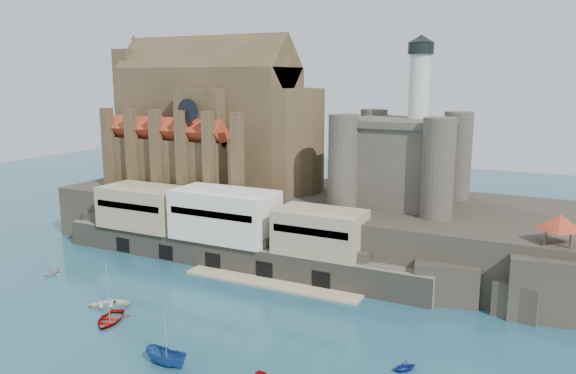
# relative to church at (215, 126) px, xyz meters

# --- Properties ---
(ground) EXTENTS (300.00, 300.00, 0.00)m
(ground) POSITION_rel_church_xyz_m (24.13, -41.85, -22.13)
(ground) COLOR #1B4859
(ground) RESTS_ON ground
(promontory) EXTENTS (100.00, 36.00, 10.00)m
(promontory) POSITION_rel_church_xyz_m (23.94, -2.48, -17.20)
(promontory) COLOR black
(promontory) RESTS_ON ground
(quay) EXTENTS (70.00, 12.00, 13.05)m
(quay) POSITION_rel_church_xyz_m (13.94, -18.78, -16.06)
(quay) COLOR #655F51
(quay) RESTS_ON ground
(church) EXTENTS (47.00, 25.93, 30.51)m
(church) POSITION_rel_church_xyz_m (0.00, 0.00, 0.00)
(church) COLOR #463521
(church) RESTS_ON promontory
(castle_keep) EXTENTS (21.20, 21.20, 29.30)m
(castle_keep) POSITION_rel_church_xyz_m (40.21, -0.78, -3.81)
(castle_keep) COLOR #413B33
(castle_keep) RESTS_ON promontory
(rock_outcrop) EXTENTS (14.50, 10.50, 8.70)m
(rock_outcrop) POSITION_rel_church_xyz_m (66.13, -16.01, -18.11)
(rock_outcrop) COLOR black
(rock_outcrop) RESTS_ON ground
(pavilion) EXTENTS (6.40, 6.40, 5.40)m
(pavilion) POSITION_rel_church_xyz_m (66.13, -15.85, -9.40)
(pavilion) COLOR #463521
(pavilion) RESTS_ON rock_outcrop
(boat_0) EXTENTS (4.58, 2.81, 6.18)m
(boat_0) POSITION_rel_church_xyz_m (13.49, -45.74, -22.13)
(boat_0) COLOR #920A05
(boat_0) RESTS_ON ground
(boat_2) EXTENTS (2.44, 2.39, 5.87)m
(boat_2) POSITION_rel_church_xyz_m (27.65, -51.37, -22.13)
(boat_2) COLOR navy
(boat_2) RESTS_ON ground
(boat_4) EXTENTS (3.04, 2.01, 3.36)m
(boat_4) POSITION_rel_church_xyz_m (-8.43, -36.30, -22.13)
(boat_4) COLOR silver
(boat_4) RESTS_ON ground
(boat_6) EXTENTS (3.37, 4.31, 6.04)m
(boat_6) POSITION_rel_church_xyz_m (9.68, -42.05, -22.13)
(boat_6) COLOR silver
(boat_6) RESTS_ON ground
(boat_7) EXTENTS (2.94, 2.81, 2.94)m
(boat_7) POSITION_rel_church_xyz_m (52.14, -40.41, -22.13)
(boat_7) COLOR navy
(boat_7) RESTS_ON ground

